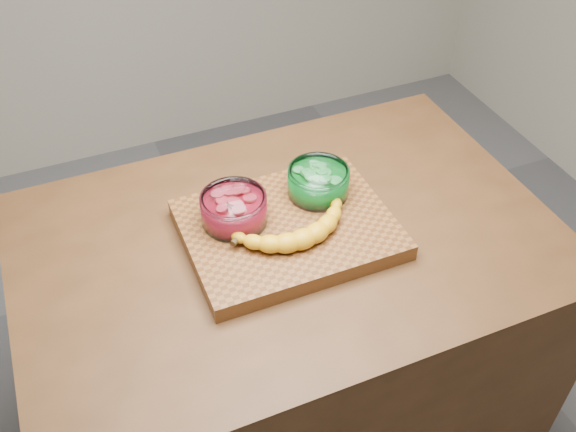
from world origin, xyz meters
name	(u,v)px	position (x,y,z in m)	size (l,w,h in m)	color
counter	(288,355)	(0.00, 0.00, 0.45)	(1.20, 0.80, 0.90)	#492B16
cutting_board	(288,229)	(0.00, 0.00, 0.92)	(0.45, 0.35, 0.04)	brown
bowl_red	(234,209)	(-0.11, 0.05, 0.97)	(0.14, 0.14, 0.07)	white
bowl_green	(318,182)	(0.10, 0.07, 0.97)	(0.14, 0.14, 0.07)	white
banana	(294,229)	(0.00, -0.04, 0.96)	(0.30, 0.14, 0.04)	gold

